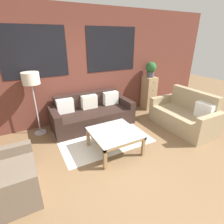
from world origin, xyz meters
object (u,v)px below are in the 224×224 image
(settee_vintage, at_px, (184,116))
(armchair_corner, at_px, (3,181))
(floor_lamp, at_px, (31,82))
(coffee_table, at_px, (114,135))
(drawer_cabinet, at_px, (149,93))
(couch_dark, at_px, (92,114))
(potted_plant, at_px, (151,69))

(settee_vintage, relative_size, armchair_corner, 1.65)
(armchair_corner, bearing_deg, settee_vintage, 4.06)
(armchair_corner, bearing_deg, floor_lamp, 67.99)
(coffee_table, xyz_separation_m, drawer_cabinet, (2.05, 1.50, 0.14))
(coffee_table, xyz_separation_m, floor_lamp, (-1.22, 1.44, 0.87))
(couch_dark, distance_m, potted_plant, 2.23)
(armchair_corner, xyz_separation_m, drawer_cabinet, (3.95, 1.74, 0.22))
(floor_lamp, relative_size, potted_plant, 3.22)
(couch_dark, relative_size, floor_lamp, 1.41)
(armchair_corner, xyz_separation_m, coffee_table, (1.90, 0.24, 0.08))
(potted_plant, bearing_deg, settee_vintage, -92.08)
(couch_dark, bearing_deg, drawer_cabinet, 6.33)
(armchair_corner, height_order, coffee_table, armchair_corner)
(settee_vintage, relative_size, potted_plant, 3.51)
(floor_lamp, bearing_deg, potted_plant, 1.01)
(coffee_table, relative_size, potted_plant, 1.98)
(floor_lamp, distance_m, potted_plant, 3.27)
(drawer_cabinet, bearing_deg, armchair_corner, -156.29)
(potted_plant, bearing_deg, couch_dark, -173.67)
(coffee_table, height_order, floor_lamp, floor_lamp)
(drawer_cabinet, height_order, potted_plant, potted_plant)
(couch_dark, xyz_separation_m, settee_vintage, (1.95, -1.24, 0.02))
(drawer_cabinet, bearing_deg, settee_vintage, -92.08)
(armchair_corner, distance_m, drawer_cabinet, 4.32)
(settee_vintage, xyz_separation_m, drawer_cabinet, (0.05, 1.46, 0.19))
(drawer_cabinet, distance_m, potted_plant, 0.74)
(coffee_table, distance_m, floor_lamp, 2.08)
(couch_dark, distance_m, settee_vintage, 2.31)
(settee_vintage, height_order, armchair_corner, settee_vintage)
(settee_vintage, bearing_deg, armchair_corner, -175.94)
(armchair_corner, height_order, floor_lamp, floor_lamp)
(settee_vintage, bearing_deg, floor_lamp, 156.48)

